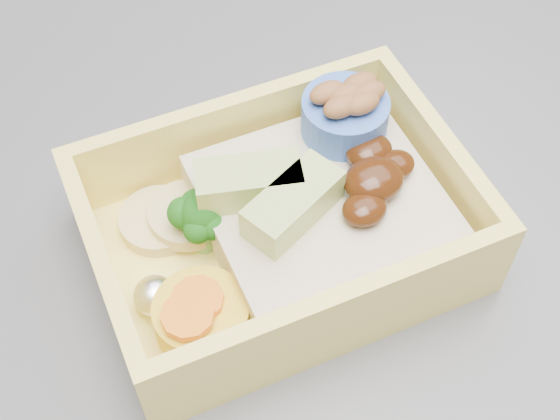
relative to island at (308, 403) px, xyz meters
name	(u,v)px	position (x,y,z in m)	size (l,w,h in m)	color
island	(308,403)	(0.00, 0.00, 0.00)	(1.24, 0.84, 0.92)	brown
bento_box	(290,217)	(-0.07, -0.08, 0.48)	(0.19, 0.14, 0.07)	#FFE869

